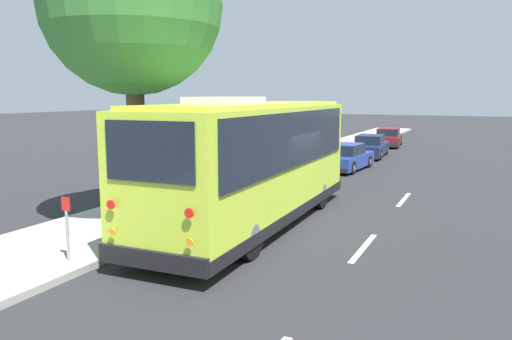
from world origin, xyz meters
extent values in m
plane|color=#28282B|center=(0.00, 0.00, 0.00)|extent=(160.00, 160.00, 0.00)
cube|color=#B2AFA8|center=(0.00, 3.72, 0.07)|extent=(80.00, 3.37, 0.15)
cube|color=#9D9A94|center=(0.00, 1.97, 0.07)|extent=(80.00, 0.14, 0.15)
cube|color=#BCDB38|center=(-0.78, 0.43, 1.76)|extent=(9.38, 2.61, 2.93)
cube|color=black|center=(-0.78, 0.43, 0.44)|extent=(9.43, 2.66, 0.28)
cube|color=black|center=(-0.78, 0.43, 2.41)|extent=(8.62, 2.68, 1.41)
cube|color=black|center=(3.91, 0.54, 2.41)|extent=(0.08, 2.10, 1.48)
cube|color=black|center=(-5.47, 0.32, 2.51)|extent=(0.08, 1.92, 1.12)
cube|color=black|center=(3.91, 0.54, 3.09)|extent=(0.08, 1.73, 0.22)
cube|color=#BCDB38|center=(-0.78, 0.43, 3.27)|extent=(8.81, 2.37, 0.10)
cube|color=silver|center=(-2.45, 0.39, 3.39)|extent=(1.74, 1.40, 0.20)
cube|color=black|center=(3.93, 0.54, 0.48)|extent=(0.16, 2.42, 0.36)
cube|color=black|center=(-5.49, 0.32, 0.48)|extent=(0.16, 2.42, 0.36)
cylinder|color=red|center=(-5.56, 1.18, 1.47)|extent=(0.03, 0.18, 0.18)
cylinder|color=orange|center=(-5.56, 1.18, 0.94)|extent=(0.03, 0.14, 0.14)
cylinder|color=red|center=(-5.52, -0.54, 1.47)|extent=(0.03, 0.18, 0.18)
cylinder|color=orange|center=(-5.52, -0.54, 0.94)|extent=(0.03, 0.14, 0.14)
cube|color=white|center=(3.96, 1.34, 0.65)|extent=(0.05, 0.32, 0.18)
cube|color=white|center=(4.00, -0.26, 0.65)|extent=(0.05, 0.32, 0.18)
cube|color=black|center=(3.57, 1.89, 2.69)|extent=(0.06, 0.10, 0.24)
cylinder|color=black|center=(1.96, 1.54, 0.54)|extent=(1.09, 0.33, 1.08)
cylinder|color=slate|center=(1.96, 1.54, 0.54)|extent=(0.49, 0.33, 0.49)
cylinder|color=black|center=(2.00, -0.55, 0.54)|extent=(1.09, 0.33, 1.08)
cylinder|color=slate|center=(2.00, -0.55, 0.54)|extent=(0.49, 0.33, 0.49)
cylinder|color=black|center=(-3.42, 1.41, 0.54)|extent=(1.09, 0.33, 1.08)
cylinder|color=slate|center=(-3.42, 1.41, 0.54)|extent=(0.49, 0.33, 0.49)
cylinder|color=black|center=(-3.37, -0.67, 0.54)|extent=(1.09, 0.33, 1.08)
cylinder|color=slate|center=(-3.37, -0.67, 0.54)|extent=(0.49, 0.33, 0.49)
cube|color=navy|center=(10.39, 0.88, 0.45)|extent=(4.10, 1.97, 0.60)
cube|color=black|center=(10.28, 0.89, 0.99)|extent=(1.99, 1.59, 0.48)
cube|color=navy|center=(10.28, 0.89, 1.23)|extent=(1.91, 1.55, 0.05)
cube|color=black|center=(12.40, 0.74, 0.25)|extent=(0.19, 1.64, 0.20)
cube|color=black|center=(8.38, 1.02, 0.25)|extent=(0.19, 1.64, 0.20)
cylinder|color=black|center=(11.70, 1.57, 0.30)|extent=(0.61, 0.24, 0.60)
cylinder|color=slate|center=(11.70, 1.57, 0.30)|extent=(0.28, 0.24, 0.27)
cylinder|color=black|center=(11.59, 0.02, 0.30)|extent=(0.61, 0.24, 0.60)
cylinder|color=slate|center=(11.59, 0.02, 0.30)|extent=(0.28, 0.24, 0.27)
cylinder|color=black|center=(9.19, 1.74, 0.30)|extent=(0.61, 0.24, 0.60)
cylinder|color=slate|center=(9.19, 1.74, 0.30)|extent=(0.28, 0.24, 0.27)
cylinder|color=black|center=(9.08, 0.20, 0.30)|extent=(0.61, 0.24, 0.60)
cylinder|color=slate|center=(9.08, 0.20, 0.30)|extent=(0.28, 0.24, 0.27)
cube|color=#19234C|center=(15.99, 0.91, 0.46)|extent=(4.56, 1.91, 0.61)
cube|color=black|center=(15.87, 0.90, 1.01)|extent=(2.20, 1.54, 0.48)
cube|color=#19234C|center=(15.87, 0.90, 1.25)|extent=(2.11, 1.50, 0.05)
cube|color=black|center=(18.24, 1.05, 0.25)|extent=(0.18, 1.58, 0.20)
cube|color=black|center=(13.74, 0.76, 0.25)|extent=(0.18, 1.58, 0.20)
cylinder|color=black|center=(17.35, 1.73, 0.31)|extent=(0.63, 0.24, 0.62)
cylinder|color=slate|center=(17.35, 1.73, 0.31)|extent=(0.29, 0.24, 0.28)
cylinder|color=black|center=(17.45, 0.26, 0.31)|extent=(0.63, 0.24, 0.62)
cylinder|color=slate|center=(17.45, 0.26, 0.31)|extent=(0.29, 0.24, 0.28)
cylinder|color=black|center=(14.54, 1.55, 0.31)|extent=(0.63, 0.24, 0.62)
cylinder|color=slate|center=(14.54, 1.55, 0.31)|extent=(0.29, 0.24, 0.28)
cylinder|color=black|center=(14.63, 0.08, 0.31)|extent=(0.63, 0.24, 0.62)
cylinder|color=slate|center=(14.63, 0.08, 0.31)|extent=(0.29, 0.24, 0.28)
cube|color=maroon|center=(22.57, 1.07, 0.45)|extent=(4.38, 1.98, 0.61)
cube|color=black|center=(22.45, 1.06, 1.00)|extent=(2.13, 1.57, 0.48)
cube|color=maroon|center=(22.45, 1.06, 1.24)|extent=(2.05, 1.53, 0.05)
cube|color=black|center=(24.71, 1.26, 0.25)|extent=(0.22, 1.57, 0.20)
cube|color=black|center=(20.42, 0.88, 0.25)|extent=(0.22, 1.57, 0.20)
cylinder|color=black|center=(23.84, 1.92, 0.30)|extent=(0.62, 0.25, 0.61)
cylinder|color=slate|center=(23.84, 1.92, 0.30)|extent=(0.29, 0.24, 0.27)
cylinder|color=black|center=(23.97, 0.46, 0.30)|extent=(0.62, 0.25, 0.61)
cylinder|color=slate|center=(23.97, 0.46, 0.30)|extent=(0.29, 0.24, 0.27)
cylinder|color=black|center=(21.16, 1.68, 0.30)|extent=(0.62, 0.25, 0.61)
cylinder|color=slate|center=(21.16, 1.68, 0.30)|extent=(0.29, 0.24, 0.27)
cylinder|color=black|center=(21.29, 0.22, 0.30)|extent=(0.62, 0.25, 0.61)
cylinder|color=slate|center=(21.29, 0.22, 0.30)|extent=(0.29, 0.24, 0.27)
cylinder|color=brown|center=(-2.34, 3.08, 2.17)|extent=(0.47, 0.47, 4.04)
sphere|color=#387A33|center=(-2.34, 3.08, 5.79)|extent=(4.55, 4.55, 4.55)
cylinder|color=gray|center=(-5.47, 2.43, 0.68)|extent=(0.06, 0.06, 1.06)
cube|color=red|center=(-5.47, 2.43, 1.35)|extent=(0.02, 0.22, 0.28)
cylinder|color=gray|center=(-4.07, 2.43, 0.82)|extent=(0.06, 0.06, 1.34)
cube|color=red|center=(-4.07, 2.43, 1.63)|extent=(0.02, 0.22, 0.28)
cylinder|color=red|center=(6.15, 2.32, 0.47)|extent=(0.22, 0.22, 0.65)
sphere|color=red|center=(6.15, 2.32, 0.86)|extent=(0.20, 0.20, 0.20)
cube|color=silver|center=(-1.54, -2.76, 0.00)|extent=(2.40, 0.14, 0.01)
cube|color=silver|center=(4.46, -2.76, 0.00)|extent=(2.40, 0.14, 0.01)
camera|label=1|loc=(-12.78, -5.23, 3.53)|focal=35.00mm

